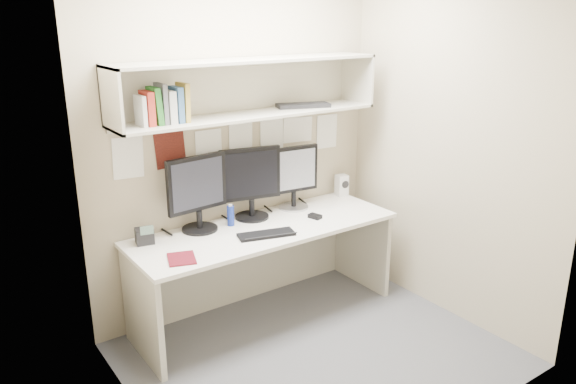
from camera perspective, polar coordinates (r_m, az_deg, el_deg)
floor at (r=3.98m, az=3.04°, el=-16.17°), size 2.40×2.00×0.01m
wall_back at (r=4.24m, az=-5.09°, el=5.11°), size 2.40×0.02×2.60m
wall_front at (r=2.76m, az=16.43°, el=-2.45°), size 2.40×0.02×2.60m
wall_left at (r=2.87m, az=-15.70°, el=-1.60°), size 0.02×2.00×2.60m
wall_right at (r=4.27m, az=16.15°, el=4.57°), size 0.02×2.00×2.60m
desk at (r=4.26m, az=-2.34°, el=-8.09°), size 2.00×0.70×0.73m
overhead_hutch at (r=4.05m, az=-4.23°, el=10.58°), size 2.00×0.38×0.40m
pinned_papers at (r=4.24m, az=-5.03°, el=4.44°), size 1.92×0.01×0.48m
monitor_left at (r=4.01m, az=-9.19°, el=0.08°), size 0.47×0.26×0.55m
monitor_center at (r=4.21m, az=-3.82°, el=1.12°), size 0.46×0.26×0.54m
monitor_right at (r=4.42m, az=0.52°, el=1.71°), size 0.43×0.24×0.50m
keyboard at (r=3.94m, az=-2.22°, el=-4.33°), size 0.42×0.24×0.02m
mouse at (r=4.27m, az=2.76°, el=-2.49°), size 0.08×0.11×0.03m
speaker at (r=4.80m, az=5.47°, el=0.69°), size 0.11×0.11×0.18m
blue_bottle at (r=4.13m, az=-5.85°, el=-2.38°), size 0.05×0.05×0.16m
maroon_notebook at (r=3.64m, az=-10.76°, el=-6.67°), size 0.23×0.25×0.01m
desk_phone at (r=3.92m, az=-14.36°, el=-4.33°), size 0.13×0.13×0.14m
book_stack at (r=3.71m, az=-12.59°, el=8.54°), size 0.32×0.16×0.26m
hutch_tray at (r=4.29m, az=1.54°, el=8.79°), size 0.43×0.28×0.03m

